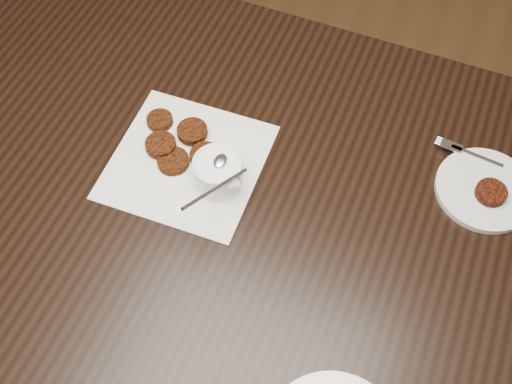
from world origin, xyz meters
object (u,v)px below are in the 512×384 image
at_px(table, 222,274).
at_px(napkin, 187,162).
at_px(sauce_ramekin, 217,162).
at_px(plate_with_patty, 486,188).

relative_size(table, napkin, 5.47).
distance_m(napkin, sauce_ramekin, 0.10).
bearing_deg(table, plate_with_patty, 21.39).
distance_m(table, sauce_ramekin, 0.44).
distance_m(table, plate_with_patty, 0.62).
xyz_separation_m(napkin, sauce_ramekin, (0.07, -0.02, 0.06)).
bearing_deg(sauce_ramekin, plate_with_patty, 20.23).
distance_m(napkin, plate_with_patty, 0.54).
relative_size(napkin, sauce_ramekin, 2.21).
xyz_separation_m(sauce_ramekin, plate_with_patty, (0.45, 0.16, -0.05)).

